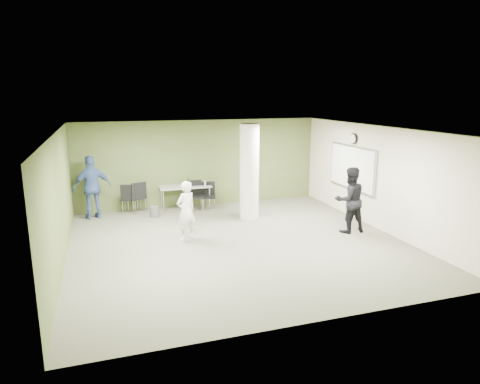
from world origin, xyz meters
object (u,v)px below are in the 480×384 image
object	(u,v)px
chair_back_left	(129,196)
man_black	(350,200)
folding_table	(185,187)
woman_white	(186,211)
man_blue	(92,187)

from	to	relation	value
chair_back_left	man_black	distance (m)	6.57
folding_table	woman_white	bearing A→B (deg)	-99.53
chair_back_left	folding_table	bearing A→B (deg)	-165.81
woman_white	man_blue	distance (m)	3.55
chair_back_left	man_blue	bearing A→B (deg)	23.89
woman_white	man_black	size ratio (longest dim) A/B	0.86
woman_white	man_black	distance (m)	4.31
folding_table	chair_back_left	xyz separation A→B (m)	(-1.75, 0.02, -0.17)
folding_table	man_blue	size ratio (longest dim) A/B	0.86
chair_back_left	man_black	xyz separation A→B (m)	(5.45, -3.65, 0.33)
folding_table	man_black	distance (m)	5.18
folding_table	chair_back_left	distance (m)	1.76
folding_table	woman_white	world-z (taller)	woman_white
man_black	folding_table	bearing A→B (deg)	-43.99
man_black	man_blue	size ratio (longest dim) A/B	0.94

